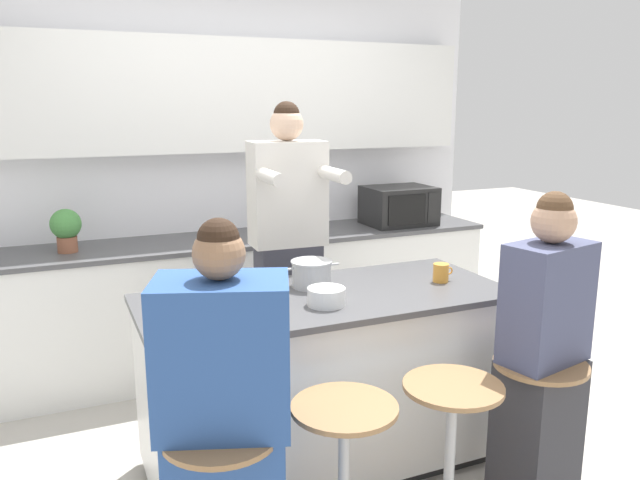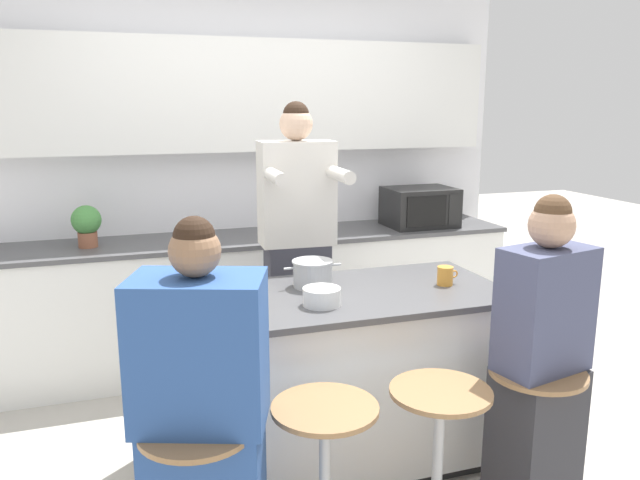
{
  "view_description": "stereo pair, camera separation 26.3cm",
  "coord_description": "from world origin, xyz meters",
  "px_view_note": "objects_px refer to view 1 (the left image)",
  "views": [
    {
      "loc": [
        -1.16,
        -2.59,
        1.78
      ],
      "look_at": [
        0.0,
        0.08,
        1.14
      ],
      "focal_mm": 35.0,
      "sensor_mm": 36.0,
      "label": 1
    },
    {
      "loc": [
        -0.92,
        -2.69,
        1.78
      ],
      "look_at": [
        0.0,
        0.08,
        1.14
      ],
      "focal_mm": 35.0,
      "sensor_mm": 36.0,
      "label": 2
    }
  ],
  "objects_px": {
    "bar_stool_center_right": "(450,451)",
    "person_wrapped_blanket": "(225,431)",
    "bar_stool_rightmost": "(536,424)",
    "potted_plant": "(66,228)",
    "bar_stool_center_left": "(344,476)",
    "coffee_cup_far": "(441,273)",
    "kitchen_island": "(326,380)",
    "person_seated_near": "(542,368)",
    "coffee_cup_near": "(249,300)",
    "banana_bunch": "(241,284)",
    "cooking_pot": "(312,274)",
    "person_cooking": "(289,262)",
    "fruit_bowl": "(326,297)",
    "microwave": "(399,206)"
  },
  "relations": [
    {
      "from": "bar_stool_center_right",
      "to": "person_wrapped_blanket",
      "type": "xyz_separation_m",
      "value": [
        -0.92,
        0.04,
        0.27
      ]
    },
    {
      "from": "bar_stool_rightmost",
      "to": "potted_plant",
      "type": "relative_size",
      "value": 2.6
    },
    {
      "from": "bar_stool_center_left",
      "to": "coffee_cup_far",
      "type": "relative_size",
      "value": 6.14
    },
    {
      "from": "kitchen_island",
      "to": "bar_stool_center_left",
      "type": "bearing_deg",
      "value": -108.86
    },
    {
      "from": "person_seated_near",
      "to": "kitchen_island",
      "type": "bearing_deg",
      "value": 125.4
    },
    {
      "from": "person_wrapped_blanket",
      "to": "coffee_cup_near",
      "type": "xyz_separation_m",
      "value": [
        0.28,
        0.59,
        0.26
      ]
    },
    {
      "from": "banana_bunch",
      "to": "potted_plant",
      "type": "relative_size",
      "value": 0.67
    },
    {
      "from": "banana_bunch",
      "to": "person_seated_near",
      "type": "bearing_deg",
      "value": -40.39
    },
    {
      "from": "kitchen_island",
      "to": "person_wrapped_blanket",
      "type": "distance_m",
      "value": 0.98
    },
    {
      "from": "cooking_pot",
      "to": "potted_plant",
      "type": "distance_m",
      "value": 1.64
    },
    {
      "from": "person_cooking",
      "to": "person_seated_near",
      "type": "distance_m",
      "value": 1.5
    },
    {
      "from": "cooking_pot",
      "to": "coffee_cup_far",
      "type": "distance_m",
      "value": 0.66
    },
    {
      "from": "person_seated_near",
      "to": "coffee_cup_near",
      "type": "height_order",
      "value": "person_seated_near"
    },
    {
      "from": "coffee_cup_near",
      "to": "banana_bunch",
      "type": "bearing_deg",
      "value": 79.93
    },
    {
      "from": "coffee_cup_far",
      "to": "banana_bunch",
      "type": "height_order",
      "value": "coffee_cup_far"
    },
    {
      "from": "person_seated_near",
      "to": "fruit_bowl",
      "type": "bearing_deg",
      "value": 134.63
    },
    {
      "from": "coffee_cup_far",
      "to": "fruit_bowl",
      "type": "bearing_deg",
      "value": -170.8
    },
    {
      "from": "coffee_cup_near",
      "to": "bar_stool_center_left",
      "type": "bearing_deg",
      "value": -74.72
    },
    {
      "from": "person_cooking",
      "to": "cooking_pot",
      "type": "xyz_separation_m",
      "value": [
        -0.07,
        -0.5,
        0.07
      ]
    },
    {
      "from": "bar_stool_center_left",
      "to": "person_seated_near",
      "type": "bearing_deg",
      "value": 1.46
    },
    {
      "from": "person_wrapped_blanket",
      "to": "potted_plant",
      "type": "bearing_deg",
      "value": 121.24
    },
    {
      "from": "person_cooking",
      "to": "coffee_cup_near",
      "type": "distance_m",
      "value": 0.86
    },
    {
      "from": "fruit_bowl",
      "to": "coffee_cup_far",
      "type": "distance_m",
      "value": 0.7
    },
    {
      "from": "person_cooking",
      "to": "coffee_cup_near",
      "type": "xyz_separation_m",
      "value": [
        -0.46,
        -0.72,
        0.04
      ]
    },
    {
      "from": "banana_bunch",
      "to": "coffee_cup_near",
      "type": "bearing_deg",
      "value": -100.07
    },
    {
      "from": "person_wrapped_blanket",
      "to": "fruit_bowl",
      "type": "height_order",
      "value": "person_wrapped_blanket"
    },
    {
      "from": "person_cooking",
      "to": "potted_plant",
      "type": "bearing_deg",
      "value": 150.74
    },
    {
      "from": "coffee_cup_far",
      "to": "microwave",
      "type": "distance_m",
      "value": 1.5
    },
    {
      "from": "microwave",
      "to": "bar_stool_center_left",
      "type": "bearing_deg",
      "value": -124.99
    },
    {
      "from": "bar_stool_center_left",
      "to": "potted_plant",
      "type": "height_order",
      "value": "potted_plant"
    },
    {
      "from": "coffee_cup_near",
      "to": "person_seated_near",
      "type": "bearing_deg",
      "value": -27.68
    },
    {
      "from": "kitchen_island",
      "to": "person_seated_near",
      "type": "distance_m",
      "value": 1.01
    },
    {
      "from": "fruit_bowl",
      "to": "banana_bunch",
      "type": "height_order",
      "value": "fruit_bowl"
    },
    {
      "from": "kitchen_island",
      "to": "fruit_bowl",
      "type": "distance_m",
      "value": 0.5
    },
    {
      "from": "bar_stool_center_right",
      "to": "microwave",
      "type": "height_order",
      "value": "microwave"
    },
    {
      "from": "person_wrapped_blanket",
      "to": "microwave",
      "type": "height_order",
      "value": "person_wrapped_blanket"
    },
    {
      "from": "potted_plant",
      "to": "banana_bunch",
      "type": "bearing_deg",
      "value": -56.42
    },
    {
      "from": "bar_stool_rightmost",
      "to": "person_seated_near",
      "type": "distance_m",
      "value": 0.26
    },
    {
      "from": "cooking_pot",
      "to": "banana_bunch",
      "type": "distance_m",
      "value": 0.35
    },
    {
      "from": "fruit_bowl",
      "to": "microwave",
      "type": "relative_size",
      "value": 0.35
    },
    {
      "from": "person_wrapped_blanket",
      "to": "potted_plant",
      "type": "height_order",
      "value": "person_wrapped_blanket"
    },
    {
      "from": "bar_stool_rightmost",
      "to": "banana_bunch",
      "type": "height_order",
      "value": "banana_bunch"
    },
    {
      "from": "bar_stool_center_right",
      "to": "cooking_pot",
      "type": "distance_m",
      "value": 1.05
    },
    {
      "from": "person_wrapped_blanket",
      "to": "fruit_bowl",
      "type": "bearing_deg",
      "value": 59.92
    },
    {
      "from": "person_seated_near",
      "to": "bar_stool_center_left",
      "type": "bearing_deg",
      "value": 169.32
    },
    {
      "from": "cooking_pot",
      "to": "coffee_cup_near",
      "type": "xyz_separation_m",
      "value": [
        -0.39,
        -0.22,
        -0.02
      ]
    },
    {
      "from": "coffee_cup_far",
      "to": "potted_plant",
      "type": "distance_m",
      "value": 2.23
    },
    {
      "from": "banana_bunch",
      "to": "person_wrapped_blanket",
      "type": "bearing_deg",
      "value": -110.04
    },
    {
      "from": "person_wrapped_blanket",
      "to": "coffee_cup_near",
      "type": "distance_m",
      "value": 0.71
    },
    {
      "from": "person_wrapped_blanket",
      "to": "banana_bunch",
      "type": "relative_size",
      "value": 8.0
    }
  ]
}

